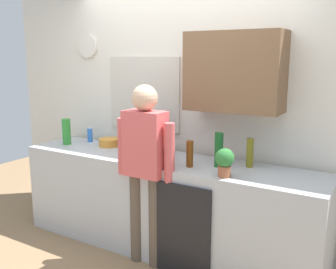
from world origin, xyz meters
name	(u,v)px	position (x,y,z in m)	size (l,w,h in m)	color
ground_plane	(147,262)	(0.00, 0.00, 0.00)	(8.00, 8.00, 0.00)	#8C6D4C
kitchen_counter	(164,205)	(0.00, 0.30, 0.45)	(2.96, 0.64, 0.90)	#B2B7BC
dishwasher_panel	(180,231)	(0.36, -0.03, 0.40)	(0.56, 0.02, 0.81)	black
back_wall_assembly	(191,105)	(0.06, 0.70, 1.36)	(4.56, 0.42, 2.60)	silver
coffee_maker	(149,139)	(-0.22, 0.39, 1.04)	(0.20, 0.20, 0.33)	black
bottle_red_vinegar	(128,138)	(-0.54, 0.47, 1.01)	(0.06, 0.06, 0.22)	maroon
bottle_green_wine	(219,150)	(0.54, 0.32, 1.05)	(0.07, 0.07, 0.30)	#195923
bottle_clear_soda	(67,132)	(-1.21, 0.28, 1.04)	(0.09, 0.09, 0.28)	#2D8C33
bottle_olive_oil	(250,153)	(0.77, 0.45, 1.02)	(0.06, 0.06, 0.25)	olive
bottle_amber_beer	(190,154)	(0.33, 0.19, 1.01)	(0.06, 0.06, 0.23)	brown
bottle_dark_sauce	(141,151)	(-0.14, 0.13, 0.99)	(0.06, 0.06, 0.18)	black
cup_yellow_cup	(128,156)	(-0.25, 0.10, 0.94)	(0.07, 0.07, 0.09)	yellow
mixing_bowl	(109,142)	(-0.77, 0.45, 0.94)	(0.22, 0.22, 0.08)	orange
potted_plant	(225,161)	(0.69, 0.08, 1.03)	(0.15, 0.15, 0.23)	#9E5638
dish_soap	(90,135)	(-1.08, 0.50, 0.98)	(0.06, 0.06, 0.18)	blue
person_at_sink	(145,161)	(0.00, 0.00, 0.95)	(0.57, 0.22, 1.60)	brown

